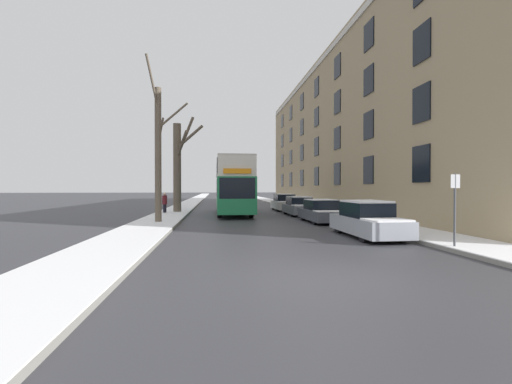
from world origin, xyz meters
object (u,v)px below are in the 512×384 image
at_px(parked_car_3, 284,203).
at_px(double_decker_bus, 233,184).
at_px(bare_tree_left_0, 159,151).
at_px(bare_tree_left_1, 178,165).
at_px(parked_car_2, 299,206).
at_px(street_sign_post, 455,207).
at_px(pedestrian_left_sidewalk, 165,202).
at_px(parked_car_0, 367,220).
at_px(parked_car_1, 321,212).

bearing_deg(parked_car_3, double_decker_bus, -142.87).
height_order(bare_tree_left_0, bare_tree_left_1, bare_tree_left_0).
bearing_deg(parked_car_2, street_sign_post, -84.74).
height_order(parked_car_2, pedestrian_left_sidewalk, pedestrian_left_sidewalk).
bearing_deg(parked_car_3, pedestrian_left_sidewalk, -160.42).
height_order(bare_tree_left_0, pedestrian_left_sidewalk, bare_tree_left_0).
bearing_deg(parked_car_0, pedestrian_left_sidewalk, 127.00).
bearing_deg(street_sign_post, parked_car_2, 95.26).
bearing_deg(bare_tree_left_1, bare_tree_left_0, -91.65).
bearing_deg(pedestrian_left_sidewalk, parked_car_0, 60.43).
bearing_deg(double_decker_bus, street_sign_post, -69.51).
distance_m(parked_car_0, pedestrian_left_sidewalk, 16.89).
height_order(bare_tree_left_1, pedestrian_left_sidewalk, bare_tree_left_1).
xyz_separation_m(double_decker_bus, parked_car_2, (4.90, -1.84, -1.75)).
relative_size(parked_car_0, parked_car_2, 1.08).
bearing_deg(parked_car_0, parked_car_3, 90.00).
bearing_deg(bare_tree_left_1, parked_car_3, 16.39).
bearing_deg(bare_tree_left_1, parked_car_2, -17.07).
bearing_deg(parked_car_3, bare_tree_left_1, -163.61).
xyz_separation_m(bare_tree_left_0, double_decker_bus, (4.56, 7.15, -1.75)).
distance_m(parked_car_1, pedestrian_left_sidewalk, 12.50).
height_order(bare_tree_left_0, parked_car_1, bare_tree_left_0).
distance_m(double_decker_bus, pedestrian_left_sidewalk, 5.47).
height_order(bare_tree_left_0, parked_car_2, bare_tree_left_0).
relative_size(parked_car_0, street_sign_post, 1.78).
relative_size(double_decker_bus, parked_car_0, 2.42).
distance_m(bare_tree_left_0, bare_tree_left_1, 8.15).
xyz_separation_m(parked_car_3, street_sign_post, (1.38, -20.50, 0.75)).
relative_size(bare_tree_left_0, parked_car_1, 2.13).
distance_m(parked_car_3, pedestrian_left_sidewalk, 10.79).
bearing_deg(double_decker_bus, bare_tree_left_0, -122.51).
distance_m(bare_tree_left_0, parked_car_1, 10.09).
relative_size(bare_tree_left_0, double_decker_bus, 0.85).
relative_size(parked_car_0, parked_car_1, 1.04).
height_order(parked_car_2, parked_car_3, parked_car_3).
xyz_separation_m(parked_car_1, pedestrian_left_sidewalk, (-10.17, 7.26, 0.30)).
distance_m(double_decker_bus, parked_car_1, 8.86).
bearing_deg(parked_car_2, bare_tree_left_1, 162.93).
relative_size(parked_car_3, pedestrian_left_sidewalk, 2.62).
bearing_deg(bare_tree_left_0, parked_car_0, -33.45).
bearing_deg(bare_tree_left_0, pedestrian_left_sidewalk, 95.60).
relative_size(bare_tree_left_1, parked_car_0, 1.71).
relative_size(bare_tree_left_1, parked_car_3, 1.72).
relative_size(parked_car_2, parked_car_3, 0.93).
xyz_separation_m(parked_car_0, parked_car_1, (-0.00, 6.23, -0.06)).
height_order(bare_tree_left_0, street_sign_post, bare_tree_left_0).
distance_m(bare_tree_left_0, parked_car_3, 14.81).
bearing_deg(parked_car_3, parked_car_2, -90.00).
xyz_separation_m(parked_car_0, parked_car_2, (-0.00, 11.56, -0.03)).
height_order(parked_car_0, pedestrian_left_sidewalk, pedestrian_left_sidewalk).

